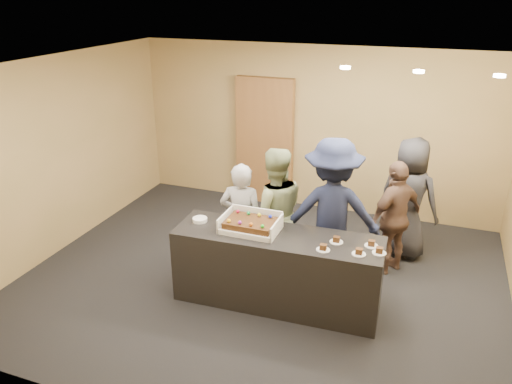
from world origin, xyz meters
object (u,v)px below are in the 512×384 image
at_px(cake_box, 251,226).
at_px(plate_stack, 200,220).
at_px(person_navy_man, 332,213).
at_px(person_sage_man, 274,213).
at_px(person_server_grey, 242,221).
at_px(storage_cabinet, 265,142).
at_px(serving_counter, 277,269).
at_px(person_dark_suit, 408,198).
at_px(person_brown_extra, 395,217).
at_px(sheet_cake, 251,223).

bearing_deg(cake_box, plate_stack, -179.19).
bearing_deg(person_navy_man, plate_stack, 9.87).
bearing_deg(person_sage_man, person_server_grey, -2.53).
bearing_deg(plate_stack, storage_cabinet, 93.41).
xyz_separation_m(serving_counter, person_dark_suit, (1.30, 1.74, 0.40)).
bearing_deg(person_navy_man, storage_cabinet, -67.47).
height_order(storage_cabinet, cake_box, storage_cabinet).
distance_m(person_sage_man, person_brown_extra, 1.57).
distance_m(storage_cabinet, cake_box, 2.93).
bearing_deg(storage_cabinet, person_server_grey, -77.38).
height_order(sheet_cake, person_sage_man, person_sage_man).
xyz_separation_m(person_brown_extra, person_dark_suit, (0.12, 0.50, 0.09)).
bearing_deg(plate_stack, sheet_cake, -1.30).
relative_size(sheet_cake, person_dark_suit, 0.33).
bearing_deg(person_dark_suit, storage_cabinet, -6.20).
bearing_deg(storage_cabinet, sheet_cake, -73.72).
distance_m(person_server_grey, person_dark_suit, 2.32).
bearing_deg(person_dark_suit, person_sage_man, 53.27).
xyz_separation_m(serving_counter, sheet_cake, (-0.33, -0.00, 0.55)).
height_order(storage_cabinet, person_server_grey, storage_cabinet).
height_order(serving_counter, person_dark_suit, person_dark_suit).
bearing_deg(person_sage_man, cake_box, 55.10).
height_order(storage_cabinet, person_navy_man, storage_cabinet).
distance_m(person_navy_man, person_dark_suit, 1.35).
distance_m(person_brown_extra, person_dark_suit, 0.52).
bearing_deg(storage_cabinet, person_brown_extra, -34.24).
relative_size(serving_counter, plate_stack, 13.62).
xyz_separation_m(person_sage_man, person_brown_extra, (1.45, 0.61, -0.10)).
height_order(serving_counter, person_sage_man, person_sage_man).
relative_size(storage_cabinet, person_dark_suit, 1.27).
distance_m(storage_cabinet, person_dark_suit, 2.71).
xyz_separation_m(serving_counter, person_server_grey, (-0.63, 0.45, 0.32)).
bearing_deg(person_server_grey, person_navy_man, -176.44).
relative_size(storage_cabinet, person_brown_extra, 1.41).
bearing_deg(person_dark_suit, cake_box, 64.10).
height_order(plate_stack, person_navy_man, person_navy_man).
bearing_deg(person_brown_extra, cake_box, -15.82).
height_order(storage_cabinet, plate_stack, storage_cabinet).
bearing_deg(person_dark_suit, person_server_grey, 51.49).
relative_size(serving_counter, person_server_grey, 1.56).
relative_size(person_server_grey, person_navy_man, 0.81).
relative_size(person_navy_man, person_dark_suit, 1.12).
xyz_separation_m(person_server_grey, person_dark_suit, (1.93, 1.29, 0.08)).
bearing_deg(person_brown_extra, sheet_cake, -15.27).
height_order(serving_counter, person_brown_extra, person_brown_extra).
relative_size(serving_counter, cake_box, 3.64).
xyz_separation_m(storage_cabinet, person_brown_extra, (2.35, -1.60, -0.32)).
bearing_deg(sheet_cake, plate_stack, 178.70).
height_order(storage_cabinet, person_sage_man, storage_cabinet).
height_order(sheet_cake, plate_stack, sheet_cake).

